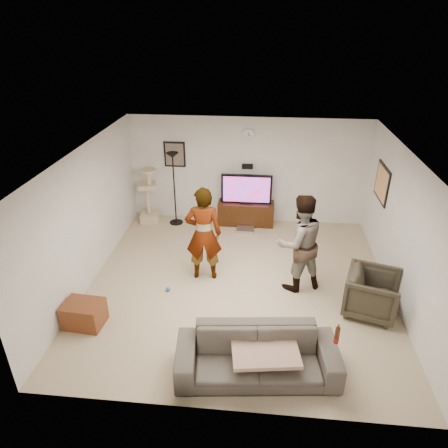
# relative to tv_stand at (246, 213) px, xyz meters

# --- Properties ---
(floor) EXTENTS (5.50, 5.50, 0.02)m
(floor) POSITION_rel_tv_stand_xyz_m (0.00, -2.50, -0.28)
(floor) COLOR tan
(floor) RESTS_ON ground
(ceiling) EXTENTS (5.50, 5.50, 0.02)m
(ceiling) POSITION_rel_tv_stand_xyz_m (0.00, -2.50, 2.24)
(ceiling) COLOR silver
(ceiling) RESTS_ON wall_back
(wall_back) EXTENTS (5.50, 0.04, 2.50)m
(wall_back) POSITION_rel_tv_stand_xyz_m (0.00, 0.25, 0.98)
(wall_back) COLOR silver
(wall_back) RESTS_ON floor
(wall_front) EXTENTS (5.50, 0.04, 2.50)m
(wall_front) POSITION_rel_tv_stand_xyz_m (0.00, -5.25, 0.98)
(wall_front) COLOR silver
(wall_front) RESTS_ON floor
(wall_left) EXTENTS (0.04, 5.50, 2.50)m
(wall_left) POSITION_rel_tv_stand_xyz_m (-2.75, -2.50, 0.98)
(wall_left) COLOR silver
(wall_left) RESTS_ON floor
(wall_right) EXTENTS (0.04, 5.50, 2.50)m
(wall_right) POSITION_rel_tv_stand_xyz_m (2.75, -2.50, 0.98)
(wall_right) COLOR silver
(wall_right) RESTS_ON floor
(wall_clock) EXTENTS (0.26, 0.04, 0.26)m
(wall_clock) POSITION_rel_tv_stand_xyz_m (0.00, 0.22, 1.83)
(wall_clock) COLOR silver
(wall_clock) RESTS_ON wall_back
(wall_speaker) EXTENTS (0.25, 0.10, 0.10)m
(wall_speaker) POSITION_rel_tv_stand_xyz_m (0.00, 0.19, 1.11)
(wall_speaker) COLOR black
(wall_speaker) RESTS_ON wall_back
(picture_back) EXTENTS (0.42, 0.03, 0.52)m
(picture_back) POSITION_rel_tv_stand_xyz_m (-1.70, 0.23, 1.33)
(picture_back) COLOR #60554C
(picture_back) RESTS_ON wall_back
(picture_right) EXTENTS (0.03, 0.78, 0.62)m
(picture_right) POSITION_rel_tv_stand_xyz_m (2.73, -0.90, 1.23)
(picture_right) COLOR tan
(picture_right) RESTS_ON wall_right
(tv_stand) EXTENTS (1.31, 0.45, 0.55)m
(tv_stand) POSITION_rel_tv_stand_xyz_m (0.00, 0.00, 0.00)
(tv_stand) COLOR black
(tv_stand) RESTS_ON floor
(console_box) EXTENTS (0.40, 0.30, 0.07)m
(console_box) POSITION_rel_tv_stand_xyz_m (0.01, -0.40, -0.24)
(console_box) COLOR #BAB8C6
(console_box) RESTS_ON floor
(tv) EXTENTS (1.17, 0.08, 0.69)m
(tv) POSITION_rel_tv_stand_xyz_m (0.00, 0.00, 0.62)
(tv) COLOR black
(tv) RESTS_ON tv_stand
(tv_screen) EXTENTS (1.08, 0.01, 0.61)m
(tv_screen) POSITION_rel_tv_stand_xyz_m (0.00, -0.04, 0.62)
(tv_screen) COLOR blue
(tv_screen) RESTS_ON tv
(floor_lamp) EXTENTS (0.32, 0.32, 1.74)m
(floor_lamp) POSITION_rel_tv_stand_xyz_m (-1.67, -0.13, 0.60)
(floor_lamp) COLOR black
(floor_lamp) RESTS_ON floor
(cat_tree) EXTENTS (0.51, 0.51, 1.36)m
(cat_tree) POSITION_rel_tv_stand_xyz_m (-2.33, -0.09, 0.40)
(cat_tree) COLOR #C3AD89
(cat_tree) RESTS_ON floor
(person_left) EXTENTS (0.71, 0.50, 1.83)m
(person_left) POSITION_rel_tv_stand_xyz_m (-0.67, -2.30, 0.64)
(person_left) COLOR beige
(person_left) RESTS_ON floor
(person_right) EXTENTS (1.09, 0.98, 1.82)m
(person_right) POSITION_rel_tv_stand_xyz_m (1.05, -2.46, 0.64)
(person_right) COLOR teal
(person_right) RESTS_ON floor
(sofa) EXTENTS (2.30, 1.09, 0.65)m
(sofa) POSITION_rel_tv_stand_xyz_m (0.39, -4.60, 0.05)
(sofa) COLOR #4C463F
(sofa) RESTS_ON floor
(throw_blanket) EXTENTS (0.99, 0.82, 0.06)m
(throw_blanket) POSITION_rel_tv_stand_xyz_m (0.50, -4.60, 0.16)
(throw_blanket) COLOR tan
(throw_blanket) RESTS_ON sofa
(beer_bottle) EXTENTS (0.06, 0.06, 0.25)m
(beer_bottle) POSITION_rel_tv_stand_xyz_m (1.41, -4.60, 0.50)
(beer_bottle) COLOR #462311
(beer_bottle) RESTS_ON sofa
(armchair) EXTENTS (1.04, 1.03, 0.76)m
(armchair) POSITION_rel_tv_stand_xyz_m (2.24, -3.08, 0.11)
(armchair) COLOR #332F24
(armchair) RESTS_ON floor
(side_table) EXTENTS (0.65, 0.51, 0.41)m
(side_table) POSITION_rel_tv_stand_xyz_m (-2.40, -3.86, -0.07)
(side_table) COLOR #5D2C16
(side_table) RESTS_ON floor
(toy_ball) EXTENTS (0.08, 0.08, 0.08)m
(toy_ball) POSITION_rel_tv_stand_xyz_m (-1.26, -2.86, -0.23)
(toy_ball) COLOR #1064A7
(toy_ball) RESTS_ON floor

